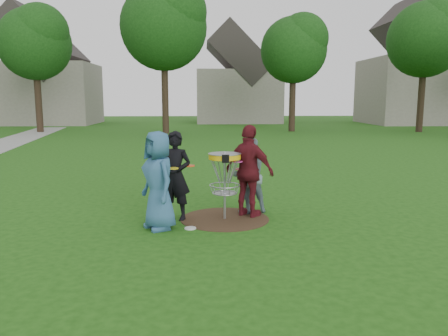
{
  "coord_description": "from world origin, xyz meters",
  "views": [
    {
      "loc": [
        -0.42,
        -8.57,
        2.44
      ],
      "look_at": [
        0.0,
        0.3,
        1.0
      ],
      "focal_mm": 35.0,
      "sensor_mm": 36.0,
      "label": 1
    }
  ],
  "objects_px": {
    "player_blue": "(159,181)",
    "player_black": "(175,176)",
    "player_maroon": "(249,171)",
    "disc_golf_basket": "(225,169)",
    "player_grey": "(249,176)"
  },
  "relations": [
    {
      "from": "player_grey",
      "to": "player_maroon",
      "type": "bearing_deg",
      "value": 67.48
    },
    {
      "from": "disc_golf_basket",
      "to": "player_black",
      "type": "bearing_deg",
      "value": 177.37
    },
    {
      "from": "disc_golf_basket",
      "to": "player_maroon",
      "type": "bearing_deg",
      "value": 20.76
    },
    {
      "from": "player_blue",
      "to": "player_black",
      "type": "distance_m",
      "value": 0.69
    },
    {
      "from": "player_black",
      "to": "player_grey",
      "type": "distance_m",
      "value": 1.59
    },
    {
      "from": "player_maroon",
      "to": "player_blue",
      "type": "bearing_deg",
      "value": 62.47
    },
    {
      "from": "player_blue",
      "to": "disc_golf_basket",
      "type": "distance_m",
      "value": 1.39
    },
    {
      "from": "player_blue",
      "to": "player_grey",
      "type": "relative_size",
      "value": 1.15
    },
    {
      "from": "player_black",
      "to": "player_maroon",
      "type": "distance_m",
      "value": 1.51
    },
    {
      "from": "player_blue",
      "to": "player_maroon",
      "type": "relative_size",
      "value": 0.97
    },
    {
      "from": "player_blue",
      "to": "player_black",
      "type": "xyz_separation_m",
      "value": [
        0.27,
        0.63,
        -0.02
      ]
    },
    {
      "from": "player_black",
      "to": "player_maroon",
      "type": "xyz_separation_m",
      "value": [
        1.5,
        0.15,
        0.06
      ]
    },
    {
      "from": "player_black",
      "to": "player_maroon",
      "type": "relative_size",
      "value": 0.94
    },
    {
      "from": "player_blue",
      "to": "disc_golf_basket",
      "type": "bearing_deg",
      "value": 83.38
    },
    {
      "from": "player_maroon",
      "to": "disc_golf_basket",
      "type": "xyz_separation_m",
      "value": [
        -0.51,
        -0.2,
        0.07
      ]
    }
  ]
}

